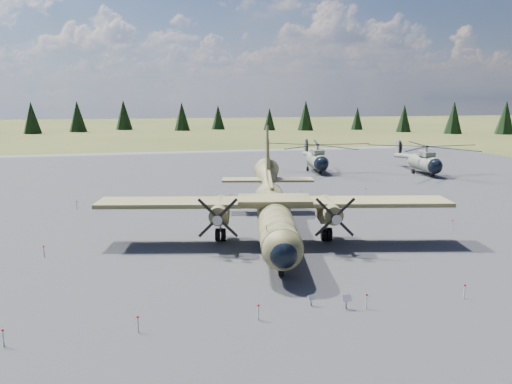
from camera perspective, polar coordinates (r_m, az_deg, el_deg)
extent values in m
plane|color=brown|center=(39.57, 1.32, -5.73)|extent=(500.00, 500.00, 0.00)
cube|color=slate|center=(48.99, -1.63, -2.51)|extent=(120.00, 120.00, 0.04)
cylinder|color=#343C21|center=(38.51, 2.12, -2.88)|extent=(6.08, 17.06, 2.63)
sphere|color=#343C21|center=(30.39, 3.07, -6.61)|extent=(3.05, 3.05, 2.57)
sphere|color=black|center=(29.91, 3.14, -6.99)|extent=(2.24, 2.24, 1.89)
cube|color=black|center=(31.63, 2.87, -4.58)|extent=(2.15, 1.86, 0.52)
cone|color=#343C21|center=(49.15, 1.37, 1.27)|extent=(3.86, 6.84, 3.95)
cube|color=#A7AAAD|center=(39.68, 2.03, -4.07)|extent=(2.91, 5.88, 0.47)
cube|color=#32391D|center=(38.73, 2.09, -1.16)|extent=(27.27, 8.78, 0.33)
cube|color=#343C21|center=(38.69, 2.09, -0.86)|extent=(6.21, 4.47, 0.33)
cylinder|color=#343C21|center=(38.55, -4.17, -2.03)|extent=(2.39, 5.06, 1.41)
cube|color=#343C21|center=(39.42, -4.10, -2.65)|extent=(2.04, 3.41, 0.75)
cone|color=gray|center=(35.58, -4.41, -3.11)|extent=(0.87, 0.97, 0.71)
cylinder|color=black|center=(39.81, -4.07, -4.88)|extent=(1.02, 1.18, 1.03)
cylinder|color=#343C21|center=(39.04, 8.31, -1.95)|extent=(2.39, 5.06, 1.41)
cube|color=#343C21|center=(39.90, 8.11, -2.57)|extent=(2.04, 3.41, 0.75)
cone|color=gray|center=(36.12, 9.11, -3.00)|extent=(0.87, 0.97, 0.71)
cylinder|color=black|center=(40.29, 8.05, -4.77)|extent=(1.02, 1.18, 1.03)
cube|color=#343C21|center=(45.55, 1.58, 1.23)|extent=(1.73, 6.98, 1.57)
cube|color=#32391D|center=(49.61, 1.34, 1.41)|extent=(9.24, 3.89, 0.21)
cylinder|color=gray|center=(31.75, 2.89, -7.66)|extent=(0.16, 0.16, 0.84)
cylinder|color=black|center=(31.97, 2.88, -8.82)|extent=(0.50, 0.93, 0.88)
cylinder|color=gray|center=(77.03, 6.97, 3.52)|extent=(3.21, 6.80, 2.27)
sphere|color=black|center=(73.86, 7.49, 3.17)|extent=(2.38, 2.38, 2.09)
sphere|color=gray|center=(80.21, 6.50, 3.82)|extent=(2.38, 2.38, 2.09)
cube|color=gray|center=(76.51, 7.05, 4.57)|extent=(1.96, 3.10, 0.68)
cylinder|color=gray|center=(76.44, 7.07, 5.08)|extent=(0.37, 0.37, 0.91)
cylinder|color=gray|center=(83.49, 6.05, 4.31)|extent=(1.90, 7.78, 1.30)
cube|color=gray|center=(86.71, 5.65, 5.31)|extent=(0.39, 1.29, 2.18)
cylinder|color=black|center=(86.77, 5.85, 5.31)|extent=(0.40, 2.34, 2.36)
cylinder|color=black|center=(74.57, 7.37, 2.26)|extent=(0.34, 0.65, 0.62)
cylinder|color=black|center=(78.02, 5.91, 2.66)|extent=(0.38, 0.76, 0.73)
cylinder|color=gray|center=(77.96, 5.91, 3.01)|extent=(0.14, 0.14, 1.32)
cylinder|color=black|center=(78.51, 7.67, 2.67)|extent=(0.38, 0.76, 0.73)
cylinder|color=gray|center=(78.45, 7.68, 3.02)|extent=(0.14, 0.14, 1.32)
cylinder|color=gray|center=(77.99, 18.71, 3.12)|extent=(2.92, 6.72, 2.26)
sphere|color=black|center=(75.11, 19.79, 2.75)|extent=(2.28, 2.28, 2.08)
sphere|color=gray|center=(80.90, 17.70, 3.43)|extent=(2.28, 2.28, 2.08)
cube|color=gray|center=(77.50, 18.89, 4.15)|extent=(1.83, 3.04, 0.68)
cylinder|color=gray|center=(77.44, 18.92, 4.64)|extent=(0.36, 0.36, 0.91)
cylinder|color=gray|center=(83.93, 16.74, 3.95)|extent=(1.55, 7.77, 1.30)
cube|color=gray|center=(86.91, 15.87, 4.96)|extent=(0.33, 1.28, 2.17)
cylinder|color=black|center=(87.03, 16.06, 4.96)|extent=(0.29, 2.35, 2.35)
cylinder|color=black|center=(75.76, 19.54, 1.86)|extent=(0.32, 0.64, 0.62)
cylinder|color=black|center=(78.61, 17.50, 2.28)|extent=(0.34, 0.75, 0.72)
cylinder|color=gray|center=(78.54, 17.52, 2.62)|extent=(0.14, 0.14, 1.31)
cylinder|color=black|center=(79.66, 19.10, 2.29)|extent=(0.34, 0.75, 0.72)
cylinder|color=gray|center=(79.60, 19.12, 2.63)|extent=(0.14, 0.14, 1.31)
cube|color=gray|center=(28.06, 6.32, -12.32)|extent=(0.08, 0.08, 0.49)
cube|color=silver|center=(27.93, 6.36, -11.91)|extent=(0.42, 0.24, 0.28)
cube|color=gray|center=(27.92, 10.27, -12.40)|extent=(0.10, 0.10, 0.63)
cube|color=silver|center=(27.76, 10.33, -11.86)|extent=(0.52, 0.26, 0.36)
cylinder|color=silver|center=(26.38, -26.92, -14.66)|extent=(0.07, 0.07, 0.80)
cylinder|color=red|center=(26.22, -26.99, -13.87)|extent=(0.12, 0.12, 0.10)
cylinder|color=silver|center=(25.60, -13.33, -14.53)|extent=(0.07, 0.07, 0.80)
cylinder|color=red|center=(25.44, -13.37, -13.71)|extent=(0.12, 0.12, 0.10)
cylinder|color=silver|center=(26.21, 0.28, -13.61)|extent=(0.07, 0.07, 0.80)
cylinder|color=red|center=(26.05, 0.28, -12.81)|extent=(0.12, 0.12, 0.10)
cylinder|color=silver|center=(28.11, 12.53, -12.14)|extent=(0.07, 0.07, 0.80)
cylinder|color=red|center=(27.96, 12.56, -11.38)|extent=(0.12, 0.12, 0.10)
cylinder|color=silver|center=(31.08, 22.72, -10.48)|extent=(0.07, 0.07, 0.80)
cylinder|color=red|center=(30.94, 22.77, -9.79)|extent=(0.12, 0.12, 0.10)
cylinder|color=silver|center=(54.19, -19.80, -1.43)|extent=(0.07, 0.07, 0.80)
cylinder|color=red|center=(54.11, -19.82, -1.02)|extent=(0.12, 0.12, 0.10)
cylinder|color=silver|center=(53.83, -11.32, -1.08)|extent=(0.07, 0.07, 0.80)
cylinder|color=red|center=(53.75, -11.33, -0.66)|extent=(0.12, 0.12, 0.10)
cylinder|color=silver|center=(54.66, -2.91, -0.70)|extent=(0.07, 0.07, 0.80)
cylinder|color=red|center=(54.58, -2.92, -0.29)|extent=(0.12, 0.12, 0.10)
cylinder|color=silver|center=(56.62, 5.08, -0.33)|extent=(0.07, 0.07, 0.80)
cylinder|color=red|center=(56.55, 5.08, 0.06)|extent=(0.12, 0.12, 0.10)
cylinder|color=silver|center=(59.60, 12.40, 0.01)|extent=(0.07, 0.07, 0.80)
cylinder|color=red|center=(59.53, 12.41, 0.39)|extent=(0.12, 0.12, 0.10)
cylinder|color=silver|center=(38.88, -23.08, -6.30)|extent=(0.07, 0.07, 0.80)
cylinder|color=red|center=(38.77, -23.12, -5.73)|extent=(0.12, 0.12, 0.10)
cylinder|color=silver|center=(46.33, 21.52, -3.53)|extent=(0.07, 0.07, 0.80)
cylinder|color=red|center=(46.24, 21.55, -3.05)|extent=(0.12, 0.12, 0.10)
cone|color=black|center=(176.75, 26.62, 7.65)|extent=(5.87, 5.87, 10.49)
cone|color=black|center=(172.42, 21.65, 7.92)|extent=(5.72, 5.72, 10.21)
cone|color=black|center=(176.09, 16.56, 8.10)|extent=(5.13, 5.13, 9.15)
cone|color=black|center=(184.85, 11.49, 8.26)|extent=(4.51, 4.51, 8.05)
cone|color=black|center=(178.26, 5.70, 8.72)|extent=(5.84, 5.84, 10.43)
cone|color=black|center=(178.44, 1.55, 8.34)|extent=(4.36, 4.36, 7.79)
cone|color=black|center=(183.51, -4.35, 8.53)|extent=(4.89, 4.89, 8.74)
cone|color=black|center=(178.19, -8.47, 8.56)|extent=(5.51, 5.51, 9.83)
cone|color=black|center=(187.16, -14.88, 8.54)|extent=(5.94, 5.94, 10.61)
cone|color=black|center=(179.24, -19.73, 8.15)|extent=(5.81, 5.81, 10.37)
cone|color=black|center=(175.61, -24.27, 7.76)|extent=(5.67, 5.67, 10.12)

